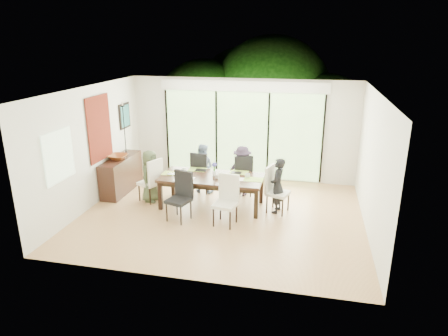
% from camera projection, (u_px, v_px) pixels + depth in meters
% --- Properties ---
extents(floor, '(6.00, 5.00, 0.01)m').
position_uv_depth(floor, '(222.00, 215.00, 8.72)').
color(floor, '#9C683E').
rests_on(floor, ground).
extents(ceiling, '(6.00, 5.00, 0.01)m').
position_uv_depth(ceiling, '(221.00, 90.00, 7.87)').
color(ceiling, white).
rests_on(ceiling, wall_back).
extents(wall_back, '(6.00, 0.02, 2.70)m').
position_uv_depth(wall_back, '(242.00, 130.00, 10.62)').
color(wall_back, silver).
rests_on(wall_back, floor).
extents(wall_front, '(6.00, 0.02, 2.70)m').
position_uv_depth(wall_front, '(184.00, 202.00, 5.97)').
color(wall_front, beige).
rests_on(wall_front, floor).
extents(wall_left, '(0.02, 5.00, 2.70)m').
position_uv_depth(wall_left, '(90.00, 147.00, 8.91)').
color(wall_left, silver).
rests_on(wall_left, floor).
extents(wall_right, '(0.02, 5.00, 2.70)m').
position_uv_depth(wall_right, '(374.00, 165.00, 7.68)').
color(wall_right, beige).
rests_on(wall_right, floor).
extents(glass_doors, '(4.20, 0.02, 2.30)m').
position_uv_depth(glass_doors, '(242.00, 135.00, 10.63)').
color(glass_doors, '#598C3F').
rests_on(glass_doors, wall_back).
extents(blinds_header, '(4.40, 0.06, 0.28)m').
position_uv_depth(blinds_header, '(243.00, 86.00, 10.22)').
color(blinds_header, white).
rests_on(blinds_header, wall_back).
extents(mullion_a, '(0.05, 0.04, 2.30)m').
position_uv_depth(mullion_a, '(167.00, 132.00, 11.06)').
color(mullion_a, black).
rests_on(mullion_a, wall_back).
extents(mullion_b, '(0.05, 0.04, 2.30)m').
position_uv_depth(mullion_b, '(216.00, 134.00, 10.77)').
color(mullion_b, black).
rests_on(mullion_b, wall_back).
extents(mullion_c, '(0.05, 0.04, 2.30)m').
position_uv_depth(mullion_c, '(268.00, 137.00, 10.48)').
color(mullion_c, black).
rests_on(mullion_c, wall_back).
extents(mullion_d, '(0.05, 0.04, 2.30)m').
position_uv_depth(mullion_d, '(323.00, 140.00, 10.19)').
color(mullion_d, black).
rests_on(mullion_d, wall_back).
extents(side_window, '(0.02, 0.90, 1.00)m').
position_uv_depth(side_window, '(59.00, 156.00, 7.75)').
color(side_window, '#8CAD7F').
rests_on(side_window, wall_left).
extents(deck, '(6.00, 1.80, 0.10)m').
position_uv_depth(deck, '(247.00, 169.00, 11.89)').
color(deck, brown).
rests_on(deck, ground).
extents(rail_top, '(6.00, 0.08, 0.06)m').
position_uv_depth(rail_top, '(251.00, 143.00, 12.44)').
color(rail_top, brown).
rests_on(rail_top, deck).
extents(foliage_left, '(3.20, 3.20, 3.20)m').
position_uv_depth(foliage_left, '(204.00, 107.00, 13.46)').
color(foliage_left, '#14380F').
rests_on(foliage_left, ground).
extents(foliage_mid, '(4.00, 4.00, 4.00)m').
position_uv_depth(foliage_mid, '(271.00, 96.00, 13.45)').
color(foliage_mid, '#14380F').
rests_on(foliage_mid, ground).
extents(foliage_right, '(2.80, 2.80, 2.80)m').
position_uv_depth(foliage_right, '(325.00, 119.00, 12.51)').
color(foliage_right, '#14380F').
rests_on(foliage_right, ground).
extents(foliage_far, '(3.60, 3.60, 3.60)m').
position_uv_depth(foliage_far, '(245.00, 98.00, 14.36)').
color(foliage_far, '#14380F').
rests_on(foliage_far, ground).
extents(table_top, '(2.30, 1.05, 0.06)m').
position_uv_depth(table_top, '(212.00, 178.00, 8.97)').
color(table_top, black).
rests_on(table_top, floor).
extents(table_apron, '(2.11, 0.86, 0.10)m').
position_uv_depth(table_apron, '(212.00, 181.00, 9.00)').
color(table_apron, black).
rests_on(table_apron, floor).
extents(table_leg_fl, '(0.09, 0.09, 0.66)m').
position_uv_depth(table_leg_fl, '(160.00, 196.00, 8.91)').
color(table_leg_fl, black).
rests_on(table_leg_fl, floor).
extents(table_leg_fr, '(0.09, 0.09, 0.66)m').
position_uv_depth(table_leg_fr, '(256.00, 204.00, 8.46)').
color(table_leg_fr, black).
rests_on(table_leg_fr, floor).
extents(table_leg_bl, '(0.09, 0.09, 0.66)m').
position_uv_depth(table_leg_bl, '(173.00, 183.00, 9.71)').
color(table_leg_bl, black).
rests_on(table_leg_bl, floor).
extents(table_leg_br, '(0.09, 0.09, 0.66)m').
position_uv_depth(table_leg_br, '(261.00, 189.00, 9.26)').
color(table_leg_br, black).
rests_on(table_leg_br, floor).
extents(chair_left_end, '(0.58, 0.58, 1.05)m').
position_uv_depth(chair_left_end, '(150.00, 180.00, 9.33)').
color(chair_left_end, white).
rests_on(chair_left_end, floor).
extents(chair_right_end, '(0.55, 0.55, 1.05)m').
position_uv_depth(chair_right_end, '(278.00, 190.00, 8.71)').
color(chair_right_end, silver).
rests_on(chair_right_end, floor).
extents(chair_far_left, '(0.51, 0.51, 1.05)m').
position_uv_depth(chair_far_left, '(203.00, 171.00, 9.90)').
color(chair_far_left, black).
rests_on(chair_far_left, floor).
extents(chair_far_right, '(0.56, 0.56, 1.05)m').
position_uv_depth(chair_far_right, '(242.00, 174.00, 9.70)').
color(chair_far_right, black).
rests_on(chair_far_right, floor).
extents(chair_near_left, '(0.55, 0.55, 1.05)m').
position_uv_depth(chair_near_left, '(178.00, 197.00, 8.32)').
color(chair_near_left, black).
rests_on(chair_near_left, floor).
extents(chair_near_right, '(0.51, 0.51, 1.05)m').
position_uv_depth(chair_near_right, '(225.00, 201.00, 8.11)').
color(chair_near_right, white).
rests_on(chair_near_right, floor).
extents(person_left_end, '(0.45, 0.63, 1.23)m').
position_uv_depth(person_left_end, '(150.00, 176.00, 9.30)').
color(person_left_end, '#465438').
rests_on(person_left_end, floor).
extents(person_right_end, '(0.46, 0.63, 1.23)m').
position_uv_depth(person_right_end, '(277.00, 186.00, 8.69)').
color(person_right_end, black).
rests_on(person_right_end, floor).
extents(person_far_left, '(0.61, 0.42, 1.23)m').
position_uv_depth(person_far_left, '(202.00, 168.00, 9.86)').
color(person_far_left, '#7A90B1').
rests_on(person_far_left, floor).
extents(person_far_right, '(0.64, 0.47, 1.23)m').
position_uv_depth(person_far_right, '(242.00, 171.00, 9.65)').
color(person_far_right, '#2D2233').
rests_on(person_far_right, floor).
extents(placemat_left, '(0.42, 0.31, 0.01)m').
position_uv_depth(placemat_left, '(172.00, 173.00, 9.16)').
color(placemat_left, '#8CA239').
rests_on(placemat_left, table_top).
extents(placemat_right, '(0.42, 0.31, 0.01)m').
position_uv_depth(placemat_right, '(254.00, 179.00, 8.77)').
color(placemat_right, '#88AD3D').
rests_on(placemat_right, table_top).
extents(placemat_far_l, '(0.42, 0.31, 0.01)m').
position_uv_depth(placemat_far_l, '(197.00, 169.00, 9.43)').
color(placemat_far_l, '#87AA3C').
rests_on(placemat_far_l, table_top).
extents(placemat_far_r, '(0.42, 0.31, 0.01)m').
position_uv_depth(placemat_far_r, '(239.00, 172.00, 9.22)').
color(placemat_far_r, '#90AA3C').
rests_on(placemat_far_r, table_top).
extents(placemat_paper, '(0.42, 0.31, 0.01)m').
position_uv_depth(placemat_paper, '(184.00, 179.00, 8.80)').
color(placemat_paper, white).
rests_on(placemat_paper, table_top).
extents(tablet_far_l, '(0.25, 0.17, 0.01)m').
position_uv_depth(tablet_far_l, '(201.00, 170.00, 9.36)').
color(tablet_far_l, black).
rests_on(tablet_far_l, table_top).
extents(tablet_far_r, '(0.23, 0.16, 0.01)m').
position_uv_depth(tablet_far_r, '(236.00, 173.00, 9.18)').
color(tablet_far_r, black).
rests_on(tablet_far_r, table_top).
extents(papers, '(0.29, 0.21, 0.00)m').
position_uv_depth(papers, '(242.00, 179.00, 8.77)').
color(papers, white).
rests_on(papers, table_top).
extents(platter_base, '(0.25, 0.25, 0.02)m').
position_uv_depth(platter_base, '(184.00, 178.00, 8.79)').
color(platter_base, white).
rests_on(platter_base, table_top).
extents(platter_snacks, '(0.19, 0.19, 0.01)m').
position_uv_depth(platter_snacks, '(184.00, 178.00, 8.79)').
color(platter_snacks, '#F1A51C').
rests_on(platter_snacks, table_top).
extents(vase, '(0.08, 0.08, 0.11)m').
position_uv_depth(vase, '(214.00, 173.00, 8.98)').
color(vase, silver).
rests_on(vase, table_top).
extents(hyacinth_stems, '(0.04, 0.04, 0.15)m').
position_uv_depth(hyacinth_stems, '(214.00, 169.00, 8.95)').
color(hyacinth_stems, '#337226').
rests_on(hyacinth_stems, table_top).
extents(hyacinth_blooms, '(0.11, 0.11, 0.11)m').
position_uv_depth(hyacinth_blooms, '(214.00, 165.00, 8.92)').
color(hyacinth_blooms, '#4A46B1').
rests_on(hyacinth_blooms, table_top).
extents(laptop, '(0.36, 0.29, 0.02)m').
position_uv_depth(laptop, '(174.00, 175.00, 9.04)').
color(laptop, silver).
rests_on(laptop, table_top).
extents(cup_a, '(0.16, 0.16, 0.09)m').
position_uv_depth(cup_a, '(184.00, 170.00, 9.23)').
color(cup_a, white).
rests_on(cup_a, table_top).
extents(cup_b, '(0.13, 0.13, 0.09)m').
position_uv_depth(cup_b, '(217.00, 177.00, 8.83)').
color(cup_b, white).
rests_on(cup_b, table_top).
extents(cup_c, '(0.14, 0.14, 0.09)m').
position_uv_depth(cup_c, '(248.00, 176.00, 8.88)').
color(cup_c, white).
rests_on(cup_c, table_top).
extents(book, '(0.17, 0.23, 0.02)m').
position_uv_depth(book, '(223.00, 176.00, 8.96)').
color(book, white).
rests_on(book, table_top).
extents(sideboard, '(0.43, 1.54, 0.87)m').
position_uv_depth(sideboard, '(121.00, 175.00, 9.95)').
color(sideboard, black).
rests_on(sideboard, floor).
extents(bowl, '(0.46, 0.46, 0.11)m').
position_uv_depth(bowl, '(118.00, 157.00, 9.70)').
color(bowl, brown).
rests_on(bowl, sideboard).
extents(candlestick_base, '(0.10, 0.10, 0.04)m').
position_uv_depth(candlestick_base, '(126.00, 153.00, 10.13)').
color(candlestick_base, black).
rests_on(candlestick_base, sideboard).
extents(candlestick_shaft, '(0.02, 0.02, 1.21)m').
position_uv_depth(candlestick_shaft, '(124.00, 130.00, 9.94)').
color(candlestick_shaft, black).
rests_on(candlestick_shaft, sideboard).
extents(candlestick_pan, '(0.10, 0.10, 0.03)m').
position_uv_depth(candlestick_pan, '(122.00, 106.00, 9.75)').
color(candlestick_pan, black).
rests_on(candlestick_pan, sideboard).
extents(candle, '(0.03, 0.03, 0.10)m').
position_uv_depth(candle, '(122.00, 104.00, 9.74)').
color(candle, silver).
rests_on(candle, sideboard).
extents(tapestry, '(0.02, 1.00, 1.50)m').
position_uv_depth(tapestry, '(99.00, 128.00, 9.17)').
color(tapestry, maroon).
rests_on(tapestry, wall_left).
extents(art_frame, '(0.03, 0.55, 0.65)m').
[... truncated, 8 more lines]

